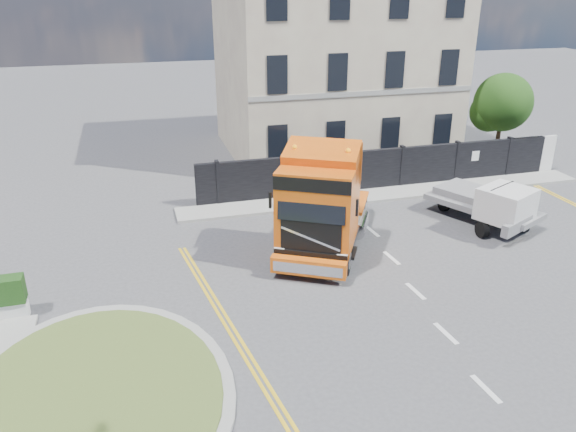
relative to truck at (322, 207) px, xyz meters
name	(u,v)px	position (x,y,z in m)	size (l,w,h in m)	color
ground	(326,298)	(-0.88, -3.15, -1.84)	(120.00, 120.00, 0.00)	#424244
traffic_island	(94,398)	(-7.88, -6.15, -1.76)	(6.80, 6.80, 0.17)	gray
hoarding_fence	(393,168)	(5.67, 5.85, -0.84)	(18.80, 0.25, 2.00)	black
georgian_building	(332,50)	(5.12, 13.35, 3.94)	(12.30, 10.30, 12.80)	beige
tree	(500,105)	(13.49, 8.95, 1.21)	(3.20, 3.20, 4.80)	#382619
pavement_far	(389,194)	(5.12, 4.95, -1.78)	(20.00, 1.60, 0.12)	gray
truck	(322,207)	(0.00, 0.00, 0.00)	(5.56, 7.21, 4.10)	black
flatbed_pickup	(496,205)	(7.49, 0.12, -0.79)	(3.67, 5.13, 1.94)	slate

